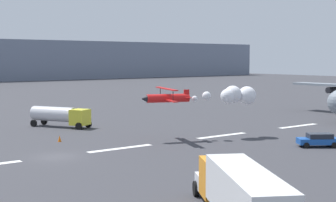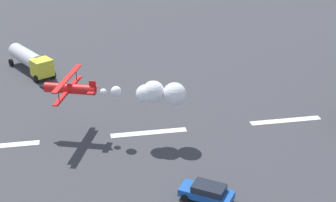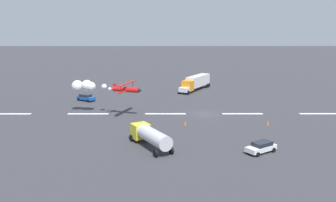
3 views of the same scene
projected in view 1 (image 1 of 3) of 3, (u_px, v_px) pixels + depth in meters
The scene contains 9 objects.
ground_plane at pixel (56, 157), 50.30m from camera, with size 440.00×440.00×0.00m, color #38383D.
runway_stripe_5 at pixel (120, 148), 54.85m from camera, with size 8.00×0.90×0.01m, color white.
runway_stripe_6 at pixel (222, 136), 63.94m from camera, with size 8.00×0.90×0.01m, color white.
runway_stripe_7 at pixel (298, 126), 73.03m from camera, with size 8.00×0.90×0.01m, color white.
stunt_biplane_red at pixel (224, 96), 62.05m from camera, with size 14.43×8.16×2.43m.
semi_truck_orange at pixel (239, 192), 28.98m from camera, with size 9.37×13.56×3.70m.
fuel_tanker_truck at pixel (61, 115), 71.69m from camera, with size 6.69×9.07×2.90m.
followme_car_yellow at pixel (318, 140), 55.80m from camera, with size 4.69×4.03×1.52m.
traffic_cone_far at pixel (60, 139), 59.20m from camera, with size 0.44×0.44×0.75m, color orange.
Camera 1 is at (-20.74, -46.50, 9.89)m, focal length 53.39 mm.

